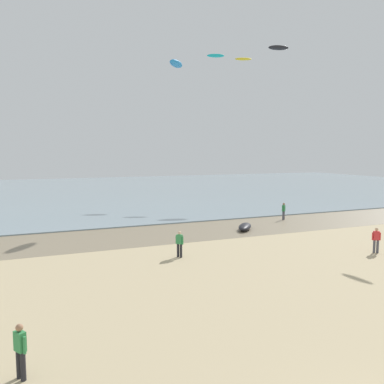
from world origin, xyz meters
TOP-DOWN VIEW (x-y plane):
  - wet_sand_strip at (0.00, 25.51)m, footprint 120.00×7.76m
  - sea at (0.00, 64.39)m, footprint 160.00×70.00m
  - person_nearest_camera at (1.02, 18.04)m, footprint 0.40×0.47m
  - person_mid_beach at (13.57, 14.01)m, footprint 0.51×0.37m
  - person_by_waterline at (15.62, 27.22)m, footprint 0.50×0.38m
  - person_far_down_beach at (-8.23, 7.04)m, footprint 0.37×0.50m
  - grounded_kite at (9.47, 24.25)m, footprint 2.55×2.81m
  - kite_aloft_0 at (6.75, 33.88)m, footprint 2.74×3.31m
  - kite_aloft_2 at (21.30, 45.43)m, footprint 2.56×1.60m
  - kite_aloft_5 at (25.81, 43.42)m, footprint 3.13×1.74m
  - kite_aloft_7 at (18.75, 49.20)m, footprint 2.76×1.69m

SIDE VIEW (x-z plane):
  - wet_sand_strip at x=0.00m, z-range 0.00..0.01m
  - sea at x=0.00m, z-range 0.00..0.10m
  - grounded_kite at x=9.47m, z-range 0.00..0.56m
  - person_nearest_camera at x=1.02m, z-range 0.06..1.77m
  - person_mid_beach at x=13.57m, z-range 0.06..1.77m
  - person_by_waterline at x=15.62m, z-range 0.06..1.77m
  - person_far_down_beach at x=-8.23m, z-range 0.06..1.77m
  - kite_aloft_0 at x=6.75m, z-range 15.46..16.05m
  - kite_aloft_2 at x=21.30m, z-range 19.69..20.16m
  - kite_aloft_7 at x=18.75m, z-range 20.67..21.28m
  - kite_aloft_5 at x=25.81m, z-range 21.06..21.86m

